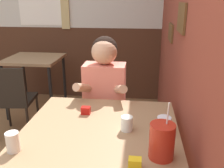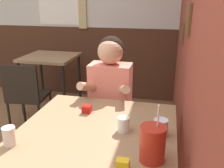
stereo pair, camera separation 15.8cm
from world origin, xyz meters
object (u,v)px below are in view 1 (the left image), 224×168
at_px(person_seated, 105,105).
at_px(main_table, 100,140).
at_px(chair_near_window, 12,97).
at_px(cocktail_pitcher, 162,141).
at_px(background_table, 34,65).

bearing_deg(person_seated, main_table, -84.14).
relative_size(main_table, chair_near_window, 1.09).
bearing_deg(cocktail_pitcher, background_table, 127.15).
height_order(person_seated, cocktail_pitcher, person_seated).
bearing_deg(main_table, person_seated, 95.86).
xyz_separation_m(background_table, chair_near_window, (0.02, -0.69, -0.17)).
xyz_separation_m(main_table, cocktail_pitcher, (0.34, -0.23, 0.16)).
distance_m(background_table, chair_near_window, 0.71).
relative_size(chair_near_window, cocktail_pitcher, 2.86).
distance_m(chair_near_window, person_seated, 1.19).
bearing_deg(main_table, chair_near_window, 136.88).
bearing_deg(main_table, cocktail_pitcher, -34.37).
relative_size(main_table, person_seated, 0.75).
distance_m(background_table, person_seated, 1.59).
bearing_deg(background_table, person_seated, -45.71).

